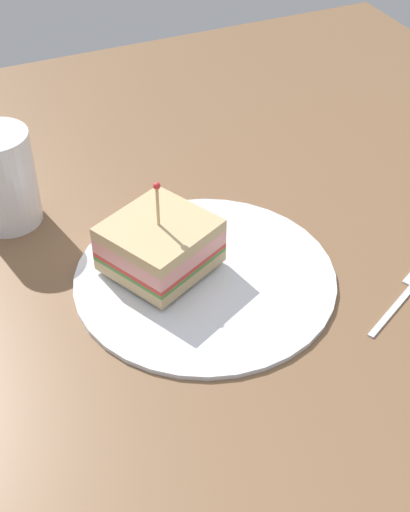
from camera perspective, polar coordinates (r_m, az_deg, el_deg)
name	(u,v)px	position (r cm, az deg, el deg)	size (l,w,h in cm)	color
ground_plane	(205,287)	(71.16, 0.00, -2.45)	(106.45, 106.45, 2.00)	brown
plate	(205,276)	(70.15, 0.00, -1.55)	(25.17, 25.17, 0.99)	white
sandwich_half_center	(160,245)	(69.25, -3.54, 0.90)	(11.94, 12.12, 9.52)	tan
drink_glass	(3,183)	(78.04, -15.45, 5.47)	(6.92, 6.92, 10.32)	#B74C33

